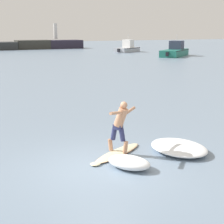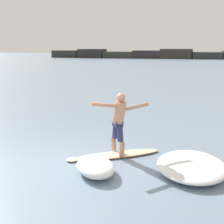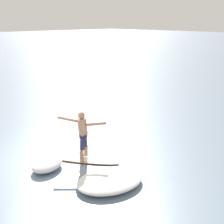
% 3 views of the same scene
% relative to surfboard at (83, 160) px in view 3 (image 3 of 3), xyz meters
% --- Properties ---
extents(ground_plane, '(200.00, 200.00, 0.00)m').
position_rel_surfboard_xyz_m(ground_plane, '(-0.95, -0.83, -0.04)').
color(ground_plane, gray).
extents(surfboard, '(2.34, 1.64, 0.21)m').
position_rel_surfboard_xyz_m(surfboard, '(0.00, 0.00, 0.00)').
color(surfboard, beige).
rests_on(surfboard, ground).
extents(surfer, '(1.29, 0.96, 1.59)m').
position_rel_surfboard_xyz_m(surfer, '(0.08, -0.04, 0.97)').
color(surfer, tan).
rests_on(surfer, surfboard).
extents(wave_foam_at_tail, '(1.34, 1.50, 0.34)m').
position_rel_surfboard_xyz_m(wave_foam_at_tail, '(-0.21, -1.19, 0.13)').
color(wave_foam_at_tail, white).
rests_on(wave_foam_at_tail, ground).
extents(wave_foam_at_nose, '(1.70, 2.13, 0.27)m').
position_rel_surfboard_xyz_m(wave_foam_at_nose, '(1.87, -0.59, 0.10)').
color(wave_foam_at_nose, white).
rests_on(wave_foam_at_nose, ground).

